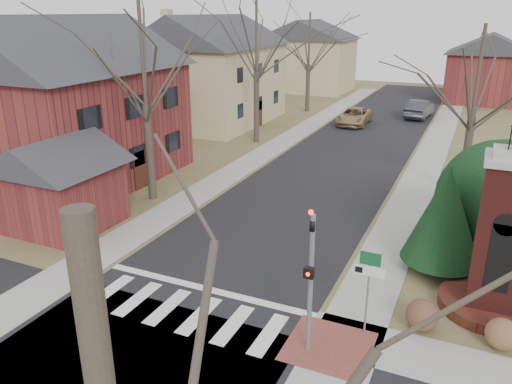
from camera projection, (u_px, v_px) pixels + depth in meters
The scene contains 25 objects.
ground at pixel (169, 325), 15.42m from camera, with size 120.00×120.00×0.00m, color brown.
main_street at pixel (349, 152), 34.25m from camera, with size 8.00×70.00×0.01m, color black.
crosswalk_zone at pixel (183, 311), 16.10m from camera, with size 8.00×2.20×0.02m, color silver.
stop_bar at pixel (206, 289), 17.39m from camera, with size 8.00×0.35×0.02m, color silver.
sidewalk_right_main at pixel (428, 161), 32.23m from camera, with size 2.00×60.00×0.02m, color gray.
sidewalk_left at pixel (279, 144), 36.27m from camera, with size 2.00×60.00×0.02m, color gray.
curb_apron at pixel (329, 346), 14.41m from camera, with size 2.40×2.40×0.02m, color brown.
traffic_signal_pole at pixel (311, 271), 13.36m from camera, with size 0.28×0.41×4.50m.
sign_post at pixel (369, 277), 14.29m from camera, with size 0.90×0.07×2.75m.
brick_gate_monument at pixel (500, 250), 15.46m from camera, with size 3.20×3.20×6.47m.
house_brick_left at pixel (67, 97), 27.43m from camera, with size 9.80×11.80×9.42m.
house_stucco_left at pixel (211, 68), 42.20m from camera, with size 9.80×12.80×9.28m.
garage_left at pixel (60, 179), 21.80m from camera, with size 4.80×4.80×4.29m.
house_distant_left at pixel (308, 54), 59.70m from camera, with size 10.80×8.80×8.53m.
house_distant_right at pixel (489, 67), 52.15m from camera, with size 8.80×8.80×7.30m.
evergreen_near at pixel (445, 214), 17.83m from camera, with size 2.80×2.80×4.10m.
evergreen_mass at pixel (500, 196), 19.24m from camera, with size 4.80×4.80×4.80m, color black.
bare_tree_0 at pixel (141, 44), 23.21m from camera, with size 8.05×8.05×11.15m.
bare_tree_1 at pixel (256, 28), 34.22m from camera, with size 8.40×8.40×11.64m.
bare_tree_2 at pixel (310, 35), 45.88m from camera, with size 7.35×7.35×10.19m.
bare_tree_3 at pixel (480, 65), 23.92m from camera, with size 7.00×7.00×9.70m.
pickup_truck at pixel (354, 116), 42.41m from camera, with size 2.30×5.00×1.39m, color #9B7C54.
distant_car at pixel (419, 109), 45.07m from camera, with size 1.71×4.90×1.61m, color #37383F.
dry_shrub_left at pixel (422, 315), 15.07m from camera, with size 0.99×0.99×0.99m, color brown.
dry_shrub_right at pixel (502, 334), 14.22m from camera, with size 0.92×0.92×0.92m, color brown.
Camera 1 is at (7.85, -10.81, 9.14)m, focal length 35.00 mm.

